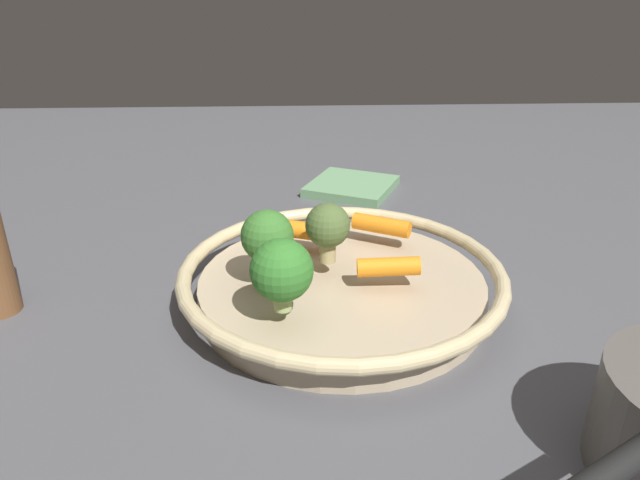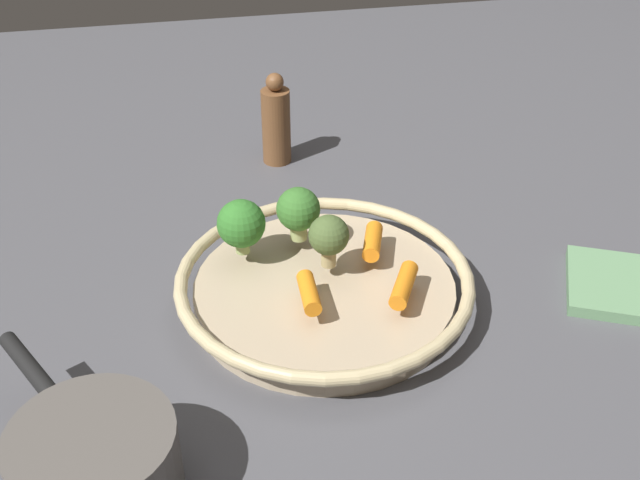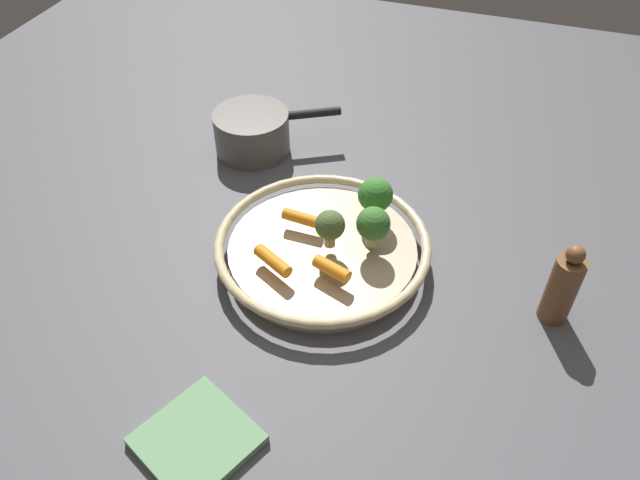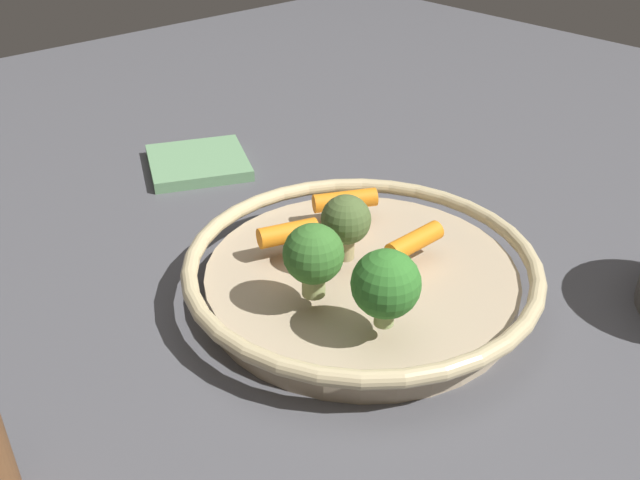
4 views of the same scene
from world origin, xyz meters
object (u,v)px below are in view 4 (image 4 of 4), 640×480
(baby_carrot_right, at_px, (345,200))
(baby_carrot_left, at_px, (415,241))
(broccoli_floret_mid, at_px, (346,221))
(broccoli_floret_edge, at_px, (386,285))
(broccoli_floret_large, at_px, (313,255))
(baby_carrot_center, at_px, (288,233))
(dish_towel, at_px, (198,162))
(serving_bowl, at_px, (361,274))

(baby_carrot_right, relative_size, baby_carrot_left, 1.09)
(broccoli_floret_mid, bearing_deg, baby_carrot_right, -43.52)
(baby_carrot_right, bearing_deg, broccoli_floret_edge, 145.56)
(broccoli_floret_large, height_order, broccoli_floret_mid, broccoli_floret_large)
(baby_carrot_center, bearing_deg, broccoli_floret_mid, -159.17)
(baby_carrot_left, bearing_deg, dish_towel, -0.00)
(baby_carrot_left, distance_m, dish_towel, 0.37)
(baby_carrot_center, distance_m, dish_towel, 0.29)
(serving_bowl, bearing_deg, baby_carrot_center, 29.12)
(broccoli_floret_large, xyz_separation_m, broccoli_floret_mid, (0.02, -0.06, -0.00))
(broccoli_floret_edge, bearing_deg, baby_carrot_right, -34.44)
(baby_carrot_left, bearing_deg, baby_carrot_right, -4.17)
(baby_carrot_center, distance_m, baby_carrot_left, 0.12)
(broccoli_floret_large, bearing_deg, baby_carrot_right, -53.56)
(serving_bowl, xyz_separation_m, broccoli_floret_large, (-0.02, 0.07, 0.06))
(baby_carrot_center, xyz_separation_m, baby_carrot_right, (0.01, -0.09, -0.00))
(serving_bowl, distance_m, dish_towel, 0.34)
(serving_bowl, xyz_separation_m, baby_carrot_center, (0.06, 0.04, 0.03))
(baby_carrot_right, relative_size, broccoli_floret_edge, 1.00)
(baby_carrot_center, distance_m, broccoli_floret_large, 0.09)
(broccoli_floret_mid, bearing_deg, broccoli_floret_large, 111.55)
(baby_carrot_left, bearing_deg, broccoli_floret_mid, 59.97)
(broccoli_floret_large, height_order, broccoli_floret_edge, same)
(broccoli_floret_edge, bearing_deg, baby_carrot_left, -60.36)
(baby_carrot_right, xyz_separation_m, broccoli_floret_edge, (-0.16, 0.11, 0.03))
(baby_carrot_right, bearing_deg, baby_carrot_left, 175.83)
(broccoli_floret_large, distance_m, dish_towel, 0.38)
(dish_towel, bearing_deg, baby_carrot_right, -178.42)
(baby_carrot_center, height_order, dish_towel, baby_carrot_center)
(broccoli_floret_large, bearing_deg, baby_carrot_center, -25.50)
(baby_carrot_right, bearing_deg, broccoli_floret_mid, 136.48)
(baby_carrot_center, relative_size, dish_towel, 0.46)
(serving_bowl, relative_size, baby_carrot_center, 5.80)
(baby_carrot_right, relative_size, broccoli_floret_large, 1.00)
(baby_carrot_right, distance_m, broccoli_floret_large, 0.16)
(baby_carrot_left, relative_size, broccoli_floret_mid, 0.97)
(baby_carrot_right, distance_m, baby_carrot_left, 0.10)
(serving_bowl, relative_size, broccoli_floret_mid, 5.31)
(dish_towel, bearing_deg, serving_bowl, 172.84)
(baby_carrot_center, bearing_deg, broccoli_floret_large, 154.50)
(serving_bowl, relative_size, baby_carrot_right, 5.05)
(baby_carrot_left, height_order, broccoli_floret_edge, broccoli_floret_edge)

